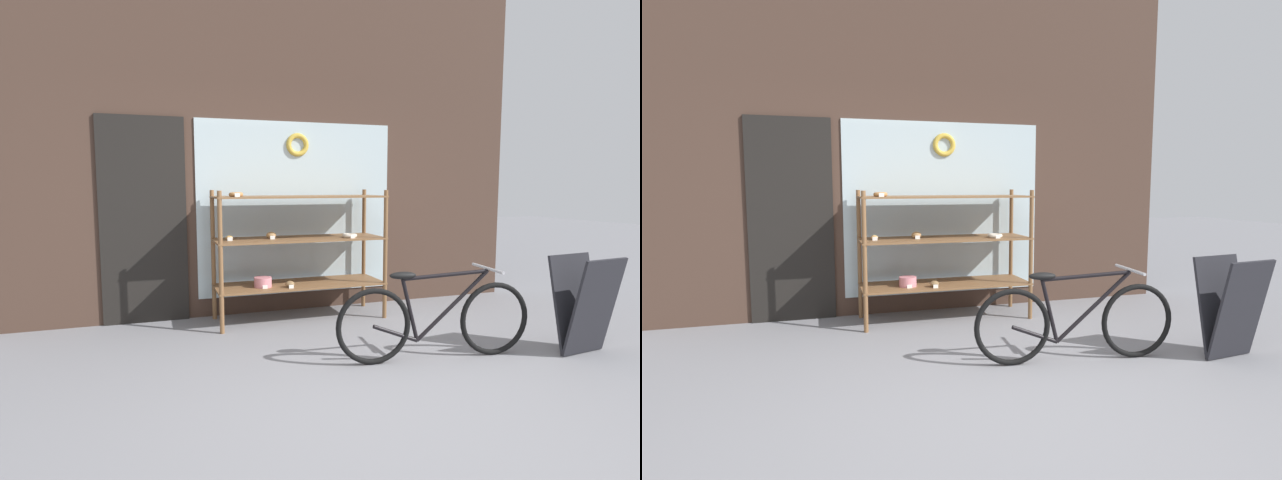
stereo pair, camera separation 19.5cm
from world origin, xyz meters
TOP-DOWN VIEW (x-y plane):
  - ground_plane at (0.00, 0.00)m, footprint 30.00×30.00m
  - storefront_facade at (-0.03, 2.54)m, footprint 5.84×0.13m
  - display_case at (0.08, 2.10)m, footprint 1.76×0.59m
  - bicycle at (0.77, 0.55)m, footprint 1.66×0.46m
  - sandwich_board at (2.03, 0.27)m, footprint 0.52×0.43m

SIDE VIEW (x-z plane):
  - ground_plane at x=0.00m, z-range 0.00..0.00m
  - bicycle at x=0.77m, z-range -0.04..0.71m
  - sandwich_board at x=2.03m, z-range 0.01..0.83m
  - display_case at x=0.08m, z-range 0.12..1.48m
  - storefront_facade at x=-0.03m, z-range -0.05..3.80m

